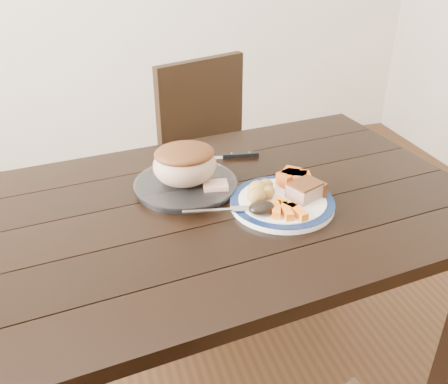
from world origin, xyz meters
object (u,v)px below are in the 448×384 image
object	(u,v)px
pork_slice	(305,191)
roast_joint	(185,165)
chair_far	(216,158)
dinner_plate	(282,203)
serving_platter	(186,186)
fork	(221,210)
dining_table	(195,237)
carving_knife	(229,156)

from	to	relation	value
pork_slice	roast_joint	xyz separation A→B (m)	(-0.30, 0.18, 0.04)
chair_far	dinner_plate	xyz separation A→B (m)	(-0.04, -0.79, 0.23)
pork_slice	dinner_plate	bearing A→B (deg)	175.24
pork_slice	serving_platter	bearing A→B (deg)	148.70
chair_far	roast_joint	bearing A→B (deg)	47.58
serving_platter	fork	bearing A→B (deg)	-73.12
chair_far	roast_joint	world-z (taller)	chair_far
dining_table	serving_platter	world-z (taller)	serving_platter
pork_slice	dining_table	bearing A→B (deg)	168.30
dining_table	roast_joint	distance (m)	0.21
dining_table	carving_knife	xyz separation A→B (m)	(0.19, 0.28, 0.10)
carving_knife	serving_platter	bearing A→B (deg)	-129.02
dinner_plate	fork	size ratio (longest dim) A/B	1.62
chair_far	carving_knife	bearing A→B (deg)	60.42
serving_platter	roast_joint	size ratio (longest dim) A/B	1.59
fork	dining_table	bearing A→B (deg)	145.65
dinner_plate	fork	bearing A→B (deg)	-178.82
serving_platter	carving_knife	size ratio (longest dim) A/B	0.92
pork_slice	fork	distance (m)	0.24
chair_far	roast_joint	distance (m)	0.74
dining_table	pork_slice	xyz separation A→B (m)	(0.30, -0.06, 0.13)
pork_slice	roast_joint	world-z (taller)	roast_joint
chair_far	carving_knife	distance (m)	0.52
dining_table	dinner_plate	bearing A→B (deg)	-13.53
chair_far	serving_platter	bearing A→B (deg)	47.58
roast_joint	pork_slice	bearing A→B (deg)	-31.30
chair_far	roast_joint	xyz separation A→B (m)	(-0.27, -0.62, 0.30)
fork	carving_knife	bearing A→B (deg)	80.32
dinner_plate	roast_joint	distance (m)	0.30
pork_slice	fork	bearing A→B (deg)	179.60
serving_platter	pork_slice	world-z (taller)	pork_slice
dining_table	fork	size ratio (longest dim) A/B	9.50
dining_table	pork_slice	world-z (taller)	pork_slice
serving_platter	pork_slice	distance (m)	0.35
fork	serving_platter	bearing A→B (deg)	118.21
serving_platter	roast_joint	distance (m)	0.07
fork	chair_far	bearing A→B (deg)	85.86
dinner_plate	carving_knife	world-z (taller)	dinner_plate
fork	roast_joint	distance (m)	0.19
fork	pork_slice	bearing A→B (deg)	10.93
pork_slice	carving_knife	world-z (taller)	pork_slice
serving_platter	pork_slice	xyz separation A→B (m)	(0.30, -0.18, 0.03)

